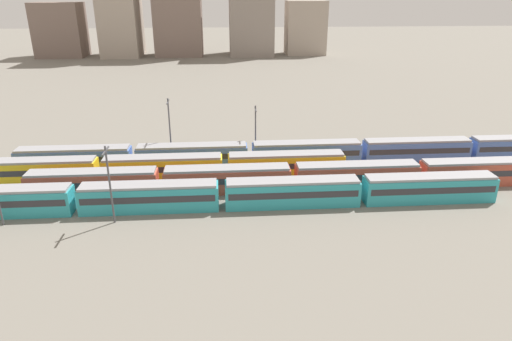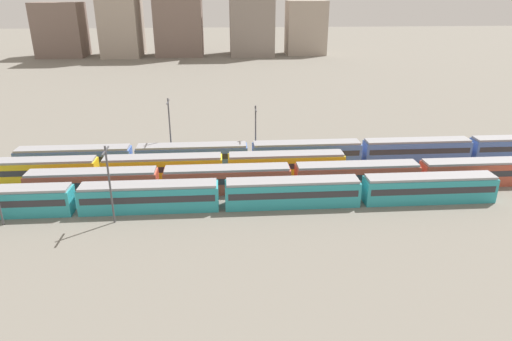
{
  "view_description": "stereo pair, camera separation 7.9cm",
  "coord_description": "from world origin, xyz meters",
  "px_view_note": "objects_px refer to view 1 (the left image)",
  "views": [
    {
      "loc": [
        18.06,
        -54.55,
        27.2
      ],
      "look_at": [
        22.72,
        7.8,
        2.04
      ],
      "focal_mm": 31.69,
      "sensor_mm": 36.0,
      "label": 1
    },
    {
      "loc": [
        18.14,
        -54.56,
        27.2
      ],
      "look_at": [
        22.72,
        7.8,
        2.04
      ],
      "focal_mm": 31.69,
      "sensor_mm": 36.0,
      "label": 2
    }
  ],
  "objects_px": {
    "train_track_1": "(293,177)",
    "train_track_3": "(362,151)",
    "train_track_0": "(222,194)",
    "catenary_pole_3": "(170,127)",
    "catenary_pole_2": "(109,181)",
    "train_track_2": "(163,168)",
    "catenary_pole_1": "(256,129)"
  },
  "relations": [
    {
      "from": "catenary_pole_1",
      "to": "train_track_2",
      "type": "bearing_deg",
      "value": -150.39
    },
    {
      "from": "train_track_3",
      "to": "catenary_pole_1",
      "type": "bearing_deg",
      "value": 169.82
    },
    {
      "from": "catenary_pole_3",
      "to": "train_track_3",
      "type": "bearing_deg",
      "value": -5.08
    },
    {
      "from": "catenary_pole_1",
      "to": "catenary_pole_3",
      "type": "relative_size",
      "value": 0.86
    },
    {
      "from": "train_track_1",
      "to": "catenary_pole_3",
      "type": "bearing_deg",
      "value": 144.7
    },
    {
      "from": "train_track_3",
      "to": "catenary_pole_2",
      "type": "distance_m",
      "value": 41.74
    },
    {
      "from": "catenary_pole_1",
      "to": "catenary_pole_2",
      "type": "distance_m",
      "value": 29.31
    },
    {
      "from": "train_track_1",
      "to": "train_track_3",
      "type": "distance_m",
      "value": 16.9
    },
    {
      "from": "catenary_pole_2",
      "to": "train_track_2",
      "type": "bearing_deg",
      "value": 71.31
    },
    {
      "from": "train_track_1",
      "to": "train_track_3",
      "type": "bearing_deg",
      "value": 37.99
    },
    {
      "from": "train_track_0",
      "to": "train_track_1",
      "type": "bearing_deg",
      "value": 26.83
    },
    {
      "from": "train_track_0",
      "to": "train_track_3",
      "type": "xyz_separation_m",
      "value": [
        23.6,
        15.6,
        0.0
      ]
    },
    {
      "from": "train_track_3",
      "to": "train_track_2",
      "type": "bearing_deg",
      "value": -170.9
    },
    {
      "from": "catenary_pole_1",
      "to": "catenary_pole_3",
      "type": "distance_m",
      "value": 14.34
    },
    {
      "from": "train_track_1",
      "to": "train_track_2",
      "type": "relative_size",
      "value": 1.34
    },
    {
      "from": "catenary_pole_1",
      "to": "train_track_3",
      "type": "bearing_deg",
      "value": -10.18
    },
    {
      "from": "catenary_pole_1",
      "to": "catenary_pole_2",
      "type": "bearing_deg",
      "value": -131.35
    },
    {
      "from": "catenary_pole_3",
      "to": "catenary_pole_2",
      "type": "bearing_deg",
      "value": -103.12
    },
    {
      "from": "train_track_2",
      "to": "train_track_3",
      "type": "relative_size",
      "value": 0.5
    },
    {
      "from": "train_track_1",
      "to": "catenary_pole_3",
      "type": "distance_m",
      "value": 23.28
    },
    {
      "from": "train_track_3",
      "to": "train_track_1",
      "type": "bearing_deg",
      "value": -142.01
    },
    {
      "from": "train_track_1",
      "to": "catenary_pole_1",
      "type": "distance_m",
      "value": 14.64
    },
    {
      "from": "train_track_0",
      "to": "train_track_1",
      "type": "distance_m",
      "value": 11.52
    },
    {
      "from": "train_track_1",
      "to": "catenary_pole_1",
      "type": "relative_size",
      "value": 8.08
    },
    {
      "from": "train_track_0",
      "to": "catenary_pole_3",
      "type": "distance_m",
      "value": 20.69
    },
    {
      "from": "train_track_3",
      "to": "train_track_0",
      "type": "bearing_deg",
      "value": -146.53
    },
    {
      "from": "catenary_pole_1",
      "to": "catenary_pole_3",
      "type": "bearing_deg",
      "value": -178.66
    },
    {
      "from": "train_track_3",
      "to": "catenary_pole_2",
      "type": "relative_size",
      "value": 11.12
    },
    {
      "from": "train_track_2",
      "to": "catenary_pole_1",
      "type": "distance_m",
      "value": 17.28
    },
    {
      "from": "catenary_pole_2",
      "to": "catenary_pole_3",
      "type": "xyz_separation_m",
      "value": [
        5.05,
        21.66,
        0.35
      ]
    },
    {
      "from": "catenary_pole_1",
      "to": "catenary_pole_3",
      "type": "xyz_separation_m",
      "value": [
        -14.31,
        -0.33,
        0.8
      ]
    },
    {
      "from": "catenary_pole_1",
      "to": "catenary_pole_3",
      "type": "height_order",
      "value": "catenary_pole_3"
    }
  ]
}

